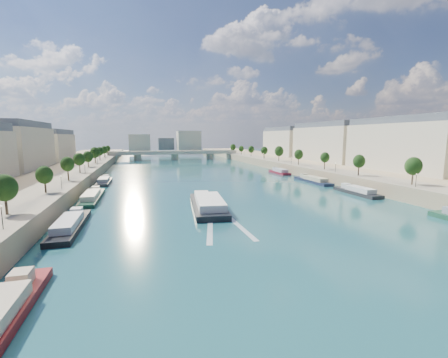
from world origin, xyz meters
TOP-DOWN VIEW (x-y plane):
  - ground at (0.00, 100.00)m, footprint 700.00×700.00m
  - quay_left at (-72.00, 100.00)m, footprint 44.00×520.00m
  - quay_right at (72.00, 100.00)m, footprint 44.00×520.00m
  - pave_left at (-57.00, 100.00)m, footprint 14.00×520.00m
  - pave_right at (57.00, 100.00)m, footprint 14.00×520.00m
  - trees_left at (-55.00, 102.00)m, footprint 4.80×268.80m
  - trees_right at (55.00, 110.00)m, footprint 4.80×268.80m
  - lamps_left at (-52.50, 90.00)m, footprint 0.36×200.36m
  - lamps_right at (52.50, 105.00)m, footprint 0.36×200.36m
  - buildings_right at (85.00, 112.00)m, footprint 16.00×226.00m
  - skyline at (3.19, 319.52)m, footprint 79.00×42.00m
  - bridge at (0.00, 241.57)m, footprint 112.00×12.00m
  - tour_barge at (-11.27, 55.44)m, footprint 11.97×30.96m
  - wake at (-11.27, 38.90)m, footprint 10.73×26.01m
  - moored_barges_left at (-45.50, 45.59)m, footprint 5.00×153.69m
  - moored_barges_right at (45.50, 55.32)m, footprint 5.00×161.22m

SIDE VIEW (x-z plane):
  - ground at x=0.00m, z-range 0.00..0.00m
  - wake at x=-11.27m, z-range 0.00..0.04m
  - moored_barges_left at x=-45.50m, z-range -0.96..2.64m
  - moored_barges_right at x=45.50m, z-range -0.96..2.64m
  - tour_barge at x=-11.27m, z-range -0.86..3.23m
  - quay_left at x=-72.00m, z-range 0.00..5.00m
  - quay_right at x=72.00m, z-range 0.00..5.00m
  - pave_left at x=-57.00m, z-range 5.00..5.10m
  - pave_right at x=57.00m, z-range 5.00..5.10m
  - bridge at x=0.00m, z-range 1.01..9.16m
  - lamps_left at x=-52.50m, z-range 5.64..9.92m
  - lamps_right at x=52.50m, z-range 5.64..9.92m
  - trees_left at x=-55.00m, z-range 6.35..14.61m
  - trees_right at x=55.00m, z-range 6.35..14.61m
  - skyline at x=3.19m, z-range 3.66..25.66m
  - buildings_right at x=85.00m, z-range 4.85..28.05m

